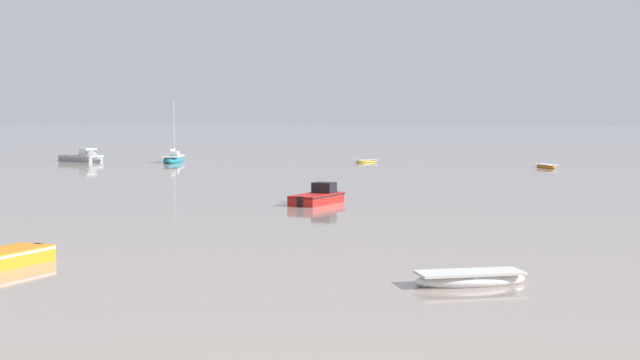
# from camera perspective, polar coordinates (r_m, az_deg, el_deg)

# --- Properties ---
(motorboat_moored_0) EXTENTS (6.67, 2.47, 2.49)m
(motorboat_moored_0) POSITION_cam_1_polar(r_m,az_deg,el_deg) (116.04, -14.58, 1.32)
(motorboat_moored_0) COLOR gray
(motorboat_moored_0) RESTS_ON ground
(rowboat_moored_1) EXTENTS (2.20, 3.13, 0.47)m
(rowboat_moored_1) POSITION_cam_1_polar(r_m,az_deg,el_deg) (110.54, 2.94, 1.18)
(rowboat_moored_1) COLOR gold
(rowboat_moored_1) RESTS_ON ground
(motorboat_moored_1) EXTENTS (2.45, 5.57, 2.05)m
(motorboat_moored_1) POSITION_cam_1_polar(r_m,az_deg,el_deg) (61.40, 0.15, -1.16)
(motorboat_moored_1) COLOR red
(motorboat_moored_1) RESTS_ON ground
(rowboat_moored_2) EXTENTS (3.57, 3.25, 0.57)m
(rowboat_moored_2) POSITION_cam_1_polar(r_m,az_deg,el_deg) (102.91, 14.12, 0.84)
(rowboat_moored_2) COLOR orange
(rowboat_moored_2) RESTS_ON ground
(rowboat_moored_3) EXTENTS (3.94, 3.99, 0.66)m
(rowboat_moored_3) POSITION_cam_1_polar(r_m,az_deg,el_deg) (32.93, 9.47, -6.22)
(rowboat_moored_3) COLOR white
(rowboat_moored_3) RESTS_ON ground
(sailboat_moored_0) EXTENTS (5.81, 7.05, 7.91)m
(sailboat_moored_0) POSITION_cam_1_polar(r_m,az_deg,el_deg) (112.75, -9.27, 1.30)
(sailboat_moored_0) COLOR #197084
(sailboat_moored_0) RESTS_ON ground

